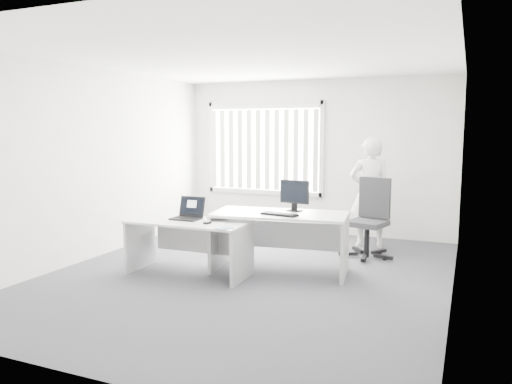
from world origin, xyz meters
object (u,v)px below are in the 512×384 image
at_px(desk_far, 280,230).
at_px(person, 370,192).
at_px(office_chair, 369,232).
at_px(laptop, 186,209).
at_px(desk_near, 189,236).
at_px(monitor, 294,196).

distance_m(desk_far, person, 2.14).
xyz_separation_m(office_chair, person, (-0.11, 0.64, 0.53)).
bearing_deg(person, desk_far, 50.25).
xyz_separation_m(office_chair, laptop, (-2.08, -1.82, 0.50)).
distance_m(desk_far, office_chair, 1.63).
relative_size(desk_near, laptop, 4.24).
distance_m(person, laptop, 3.15).
distance_m(office_chair, person, 0.83).
height_order(laptop, monitor, monitor).
height_order(desk_far, laptop, laptop).
relative_size(desk_near, person, 0.89).
distance_m(desk_near, desk_far, 1.21).
bearing_deg(desk_near, desk_far, 26.93).
bearing_deg(office_chair, desk_far, -110.77).
height_order(office_chair, monitor, monitor).
height_order(desk_near, monitor, monitor).
relative_size(desk_near, office_chair, 1.35).
distance_m(office_chair, monitor, 1.52).
relative_size(desk_far, office_chair, 1.58).
height_order(desk_near, office_chair, office_chair).
bearing_deg(monitor, office_chair, 61.80).
distance_m(desk_near, laptop, 0.36).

